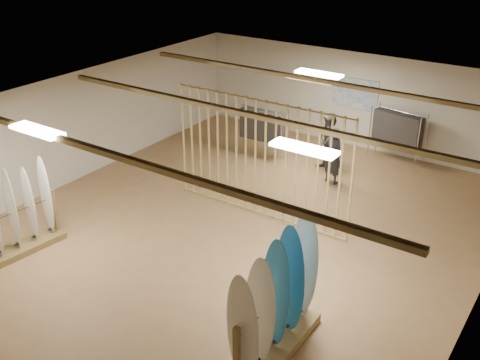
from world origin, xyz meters
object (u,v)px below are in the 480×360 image
Objects in this scene: clothing_rack_a at (263,125)px; shopper_a at (333,151)px; shopper_b at (329,140)px; rack_right at (275,317)px; rack_left at (15,226)px; clothing_rack_b at (398,129)px.

shopper_a is at bearing -10.53° from clothing_rack_a.
shopper_b is (-0.39, 0.54, 0.06)m from shopper_a.
clothing_rack_a is at bearing 122.58° from rack_right.
clothing_rack_a is at bearing -155.70° from shopper_b.
rack_right reaches higher than clothing_rack_a.
rack_left is 5.89m from rack_right.
shopper_b is at bearing -44.37° from shopper_a.
rack_left is at bearing -96.52° from shopper_b.
rack_left reaches higher than shopper_a.
clothing_rack_a is (-4.35, 6.60, 0.26)m from rack_right.
shopper_a is 0.94× the size of shopper_b.
clothing_rack_a is 0.87× the size of shopper_a.
shopper_a is at bearing -103.75° from clothing_rack_b.
rack_right is at bearing -72.86° from clothing_rack_b.
rack_right is 7.18m from shopper_b.
shopper_a is at bearing 106.94° from rack_right.
rack_left reaches higher than clothing_rack_a.
clothing_rack_a is 1.98m from shopper_b.
clothing_rack_b is at bearing -103.29° from shopper_a.
shopper_b reaches higher than clothing_rack_b.
shopper_a is (2.36, -0.37, -0.12)m from clothing_rack_a.
rack_left is 8.02m from shopper_b.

